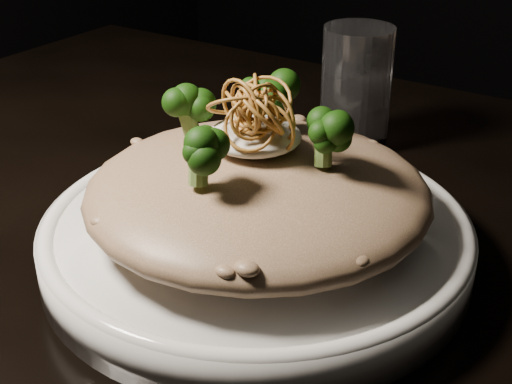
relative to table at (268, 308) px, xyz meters
The scene contains 7 objects.
table is the anchor object (origin of this frame).
plate 0.11m from the table, 69.14° to the right, with size 0.31×0.31×0.03m, color white.
risotto 0.15m from the table, 66.41° to the right, with size 0.24×0.24×0.05m, color brown.
broccoli 0.20m from the table, 75.54° to the right, with size 0.13×0.13×0.05m, color black, non-canonical shape.
cheese 0.18m from the table, 72.74° to the right, with size 0.07×0.07×0.02m, color silver.
shallots 0.21m from the table, 68.30° to the right, with size 0.06×0.06×0.04m, color brown, non-canonical shape.
drinking_glass 0.23m from the table, 94.64° to the left, with size 0.07×0.07×0.12m, color silver.
Camera 1 is at (0.26, -0.42, 1.04)m, focal length 50.00 mm.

